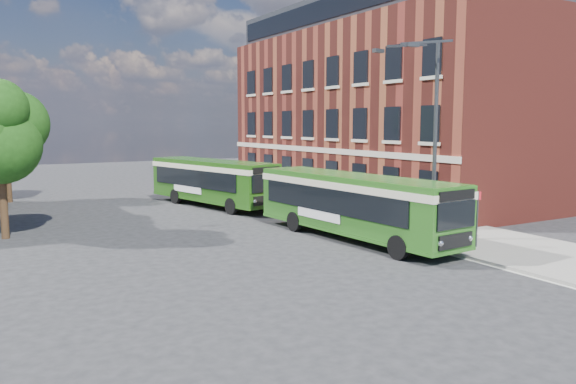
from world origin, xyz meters
TOP-DOWN VIEW (x-y plane):
  - ground at (0.00, 0.00)m, footprint 120.00×120.00m
  - pavement at (7.00, 8.00)m, footprint 6.00×48.00m
  - kerb_line at (3.95, 8.00)m, footprint 0.12×48.00m
  - brick_office at (14.00, 12.00)m, footprint 12.10×26.00m
  - street_lamp at (4.84, -2.00)m, footprint 2.96×2.38m
  - bus_stop_sign at (5.60, -4.20)m, footprint 0.35×0.08m
  - bus_front at (2.43, 0.33)m, footprint 3.48×12.13m
  - bus_rear at (0.79, 13.54)m, footprint 4.90×11.23m
  - pedestrian_a at (5.00, -1.81)m, footprint 0.70×0.54m
  - pedestrian_b at (5.50, -1.27)m, footprint 0.87×0.68m
  - tree_left at (-11.67, 8.60)m, footprint 4.39×4.17m
  - tree_right at (-10.60, 22.22)m, footprint 4.34×4.13m

SIDE VIEW (x-z plane):
  - ground at x=0.00m, z-range 0.00..0.00m
  - kerb_line at x=3.95m, z-range 0.00..0.01m
  - pavement at x=7.00m, z-range 0.00..0.15m
  - pedestrian_a at x=5.00m, z-range 0.15..1.84m
  - pedestrian_b at x=5.50m, z-range 0.15..1.92m
  - bus_stop_sign at x=5.60m, z-range 0.25..2.77m
  - bus_rear at x=0.79m, z-range 0.32..3.34m
  - bus_front at x=2.43m, z-range 0.32..3.34m
  - street_lamp at x=4.84m, z-range 0.29..9.29m
  - tree_right at x=-10.60m, z-range 1.30..8.63m
  - tree_left at x=-11.67m, z-range 1.32..8.73m
  - brick_office at x=14.00m, z-range -0.13..14.07m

